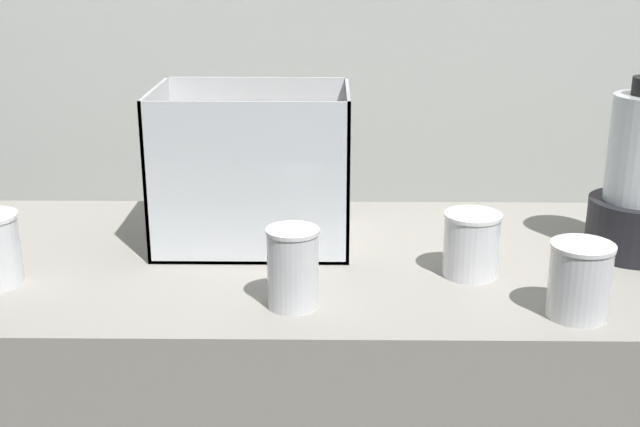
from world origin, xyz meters
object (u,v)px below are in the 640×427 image
(juice_cup_beet_left, at_px, (293,273))
(juice_cup_pomegranate_right, at_px, (579,283))
(carrot_display_bin, at_px, (259,193))
(juice_cup_orange_middle, at_px, (471,247))
(blender_pitcher, at_px, (640,186))

(juice_cup_beet_left, height_order, juice_cup_pomegranate_right, juice_cup_beet_left)
(juice_cup_pomegranate_right, bearing_deg, juice_cup_beet_left, 176.01)
(carrot_display_bin, xyz_separation_m, juice_cup_beet_left, (0.07, -0.29, -0.04))
(juice_cup_orange_middle, height_order, juice_cup_pomegranate_right, juice_cup_pomegranate_right)
(juice_cup_beet_left, bearing_deg, juice_cup_pomegranate_right, -3.99)
(juice_cup_orange_middle, bearing_deg, carrot_display_bin, 155.59)
(carrot_display_bin, relative_size, juice_cup_beet_left, 2.78)
(juice_cup_beet_left, relative_size, juice_cup_orange_middle, 1.16)
(juice_cup_beet_left, bearing_deg, juice_cup_orange_middle, 23.76)
(juice_cup_orange_middle, bearing_deg, blender_pitcher, 18.61)
(blender_pitcher, bearing_deg, juice_cup_pomegranate_right, -123.53)
(juice_cup_pomegranate_right, bearing_deg, juice_cup_orange_middle, 130.36)
(blender_pitcher, relative_size, juice_cup_pomegranate_right, 2.76)
(carrot_display_bin, height_order, blender_pitcher, blender_pitcher)
(carrot_display_bin, xyz_separation_m, juice_cup_pomegranate_right, (0.50, -0.32, -0.04))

